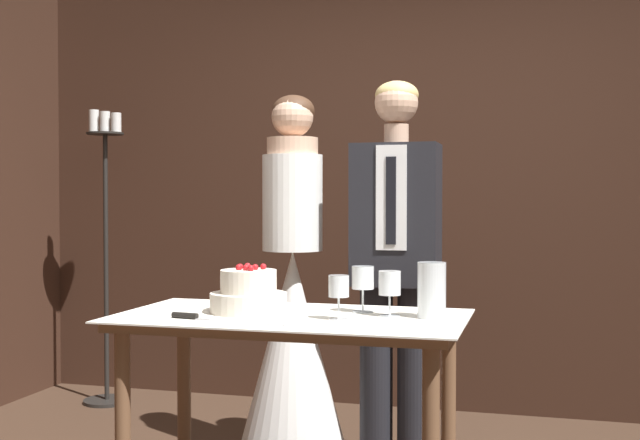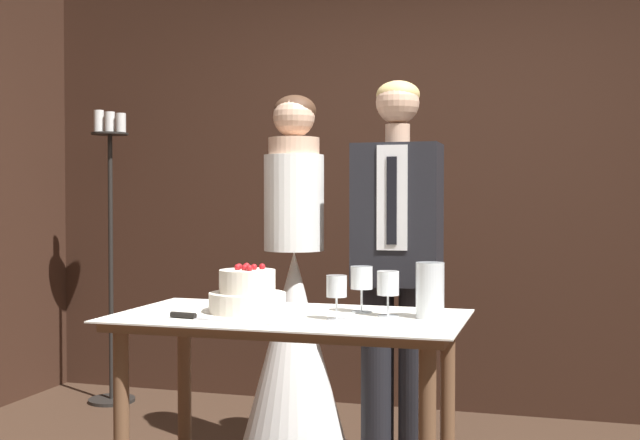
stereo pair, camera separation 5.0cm
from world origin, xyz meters
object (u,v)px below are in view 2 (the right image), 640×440
hurricane_candle (430,292)px  bride (294,329)px  cake_knife (204,318)px  wine_glass_far (337,288)px  wine_glass_middle (362,279)px  candle_stand (111,253)px  groom (396,258)px  wine_glass_near (388,286)px  cake_table (289,347)px  tiered_cake (247,294)px

hurricane_candle → bride: bearing=135.6°
cake_knife → wine_glass_far: 0.47m
wine_glass_middle → candle_stand: candle_stand is taller
groom → candle_stand: bearing=158.4°
hurricane_candle → wine_glass_near: bearing=179.1°
cake_table → wine_glass_middle: bearing=30.3°
cake_knife → groom: bearing=71.5°
tiered_cake → cake_knife: bearing=-109.5°
cake_table → cake_knife: (-0.25, -0.19, 0.12)m
hurricane_candle → candle_stand: 2.62m
wine_glass_far → tiered_cake: bearing=166.6°
tiered_cake → wine_glass_far: 0.38m
bride → cake_table: bearing=-73.0°
cake_table → hurricane_candle: bearing=7.4°
cake_knife → wine_glass_middle: wine_glass_middle is taller
candle_stand → cake_knife: bearing=-51.0°
cake_table → cake_knife: size_ratio=2.85×
wine_glass_middle → tiered_cake: bearing=-164.5°
candle_stand → wine_glass_middle: bearing=-36.6°
tiered_cake → bride: size_ratio=0.17×
tiered_cake → groom: size_ratio=0.16×
cake_knife → wine_glass_near: size_ratio=2.71×
wine_glass_near → wine_glass_middle: bearing=148.1°
tiered_cake → wine_glass_far: tiered_cake is taller
tiered_cake → candle_stand: bearing=134.3°
wine_glass_near → candle_stand: 2.50m
wine_glass_far → groom: groom is taller
wine_glass_near → hurricane_candle: (0.15, -0.00, -0.02)m
wine_glass_far → hurricane_candle: bearing=22.6°
cake_table → wine_glass_near: wine_glass_near is taller
wine_glass_far → candle_stand: candle_stand is taller
cake_table → tiered_cake: size_ratio=4.41×
wine_glass_far → candle_stand: 2.46m
cake_table → wine_glass_far: (0.19, -0.06, 0.23)m
wine_glass_middle → groom: groom is taller
wine_glass_near → wine_glass_far: wine_glass_near is taller
wine_glass_near → wine_glass_far: (-0.16, -0.13, 0.00)m
tiered_cake → wine_glass_middle: (0.41, 0.11, 0.06)m
wine_glass_far → candle_stand: bearing=139.1°
cake_knife → cake_table: bearing=45.6°
groom → candle_stand: size_ratio=1.00×
cake_table → wine_glass_far: size_ratio=8.09×
cake_knife → wine_glass_middle: size_ratio=2.57×
wine_glass_far → hurricane_candle: hurricane_candle is taller
cake_table → groom: (0.24, 0.79, 0.27)m
tiered_cake → bride: (-0.07, 0.77, -0.25)m
wine_glass_far → cake_knife: bearing=-163.8°
cake_table → bride: 0.83m
wine_glass_near → hurricane_candle: hurricane_candle is taller
tiered_cake → wine_glass_middle: bearing=15.5°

